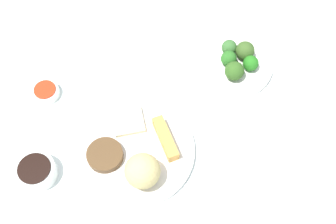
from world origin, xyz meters
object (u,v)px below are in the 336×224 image
object	(u,v)px
sauce_ramekin_sweet_and_sour	(46,92)
main_plate	(136,150)
soy_sauce_bowl	(36,172)
broccoli_plate	(232,63)

from	to	relation	value
sauce_ramekin_sweet_and_sour	main_plate	bearing A→B (deg)	130.07
main_plate	soy_sauce_bowl	size ratio (longest dim) A/B	3.07
soy_sauce_bowl	main_plate	bearing A→B (deg)	178.49
soy_sauce_bowl	sauce_ramekin_sweet_and_sour	xyz separation A→B (m)	(-0.05, -0.21, -0.01)
broccoli_plate	sauce_ramekin_sweet_and_sour	bearing A→B (deg)	-4.94
main_plate	broccoli_plate	size ratio (longest dim) A/B	1.28
broccoli_plate	sauce_ramekin_sweet_and_sour	distance (m)	0.49
main_plate	sauce_ramekin_sweet_and_sour	world-z (taller)	sauce_ramekin_sweet_and_sour
broccoli_plate	main_plate	bearing A→B (deg)	29.90
main_plate	sauce_ramekin_sweet_and_sour	distance (m)	0.29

